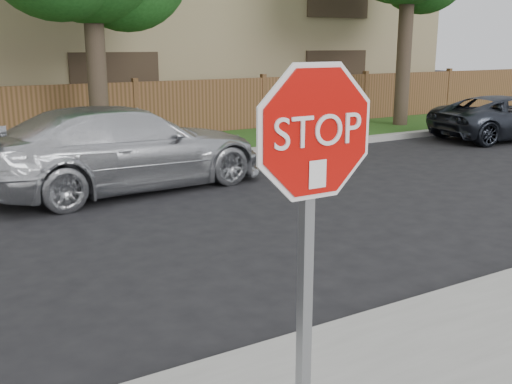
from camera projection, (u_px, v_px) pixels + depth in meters
ground at (163, 382)px, 4.72m from camera, size 90.00×90.00×0.00m
stop_sign at (312, 191)px, 3.20m from camera, size 1.01×0.13×2.55m
sedan_right at (126, 148)px, 10.81m from camera, size 5.41×2.64×1.51m
sedan_far_right at (507, 117)px, 16.55m from camera, size 4.56×2.63×1.20m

